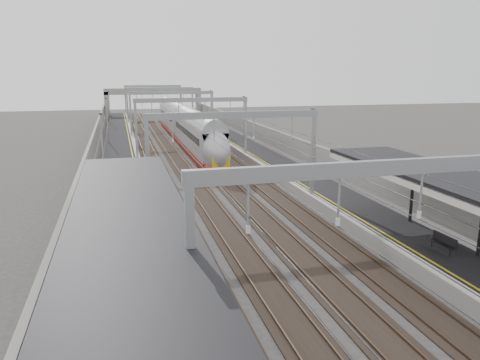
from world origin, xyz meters
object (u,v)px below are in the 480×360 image
overbridge (153,95)px  signal_green (136,120)px  train (186,129)px  bench (443,241)px

overbridge → signal_green: (-5.20, -28.11, -2.89)m
train → bench: (6.75, -48.71, -0.64)m
bench → train: bearing=97.9°
overbridge → bench: 91.50m
train → bench: size_ratio=28.79×
bench → overbridge: bearing=95.2°
train → signal_green: size_ratio=14.92×
overbridge → train: size_ratio=0.42×
bench → signal_green: signal_green is taller
signal_green → train: bearing=-64.8°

